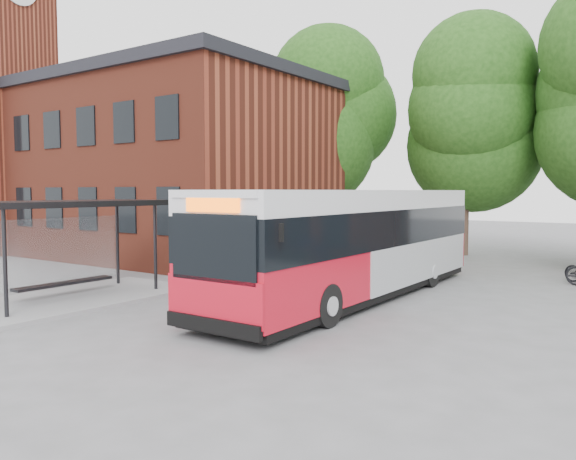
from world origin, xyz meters
The scene contains 7 objects.
ground centered at (0.00, 0.00, 0.00)m, with size 100.00×100.00×0.00m, color slate.
station_building centered at (-13.00, 9.00, 4.25)m, with size 18.40×10.40×8.50m, color maroon, non-canonical shape.
clock_tower centered at (-19.00, 5.00, 9.10)m, with size 5.20×5.20×18.20m, color maroon, non-canonical shape.
bus_shelter centered at (-4.50, -1.00, 1.45)m, with size 3.60×7.00×2.90m, color black, non-canonical shape.
tree_0 centered at (-6.00, 16.00, 5.50)m, with size 7.92×7.92×11.00m, color #1B4211, non-canonical shape.
tree_1 centered at (1.00, 17.00, 5.20)m, with size 7.92×7.92×10.40m, color #1B4211, non-canonical shape.
city_bus centered at (1.85, 4.14, 1.58)m, with size 2.66×12.47×3.17m, color red, non-canonical shape.
Camera 1 is at (9.57, -10.41, 3.15)m, focal length 35.00 mm.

